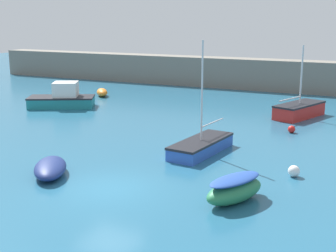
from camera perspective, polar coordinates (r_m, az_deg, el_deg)
ground_plane at (r=19.90m, az=-7.18°, el=-7.83°), size 120.00×120.00×0.20m
harbor_breakwater at (r=46.67m, az=12.98°, el=6.06°), size 65.78×2.47×2.97m
fishing_dinghy_green at (r=42.68m, az=-8.04°, el=4.09°), size 2.03×2.19×0.70m
sailboat_twin_hulled at (r=34.61m, az=15.70°, el=1.90°), size 3.11×5.04×5.09m
rowboat_white_midwater at (r=21.84m, az=-14.15°, el=-4.98°), size 2.91×3.36×0.69m
sailboat_tall_mast at (r=24.66m, az=4.06°, el=-2.41°), size 2.09×4.94×5.87m
cabin_cruiser_white at (r=37.96m, az=-12.71°, el=3.32°), size 5.55×4.36×2.00m
rowboat_with_red_cover at (r=18.37m, az=8.13°, el=-7.61°), size 2.19×3.15×1.03m
mooring_buoy_red at (r=29.85m, az=14.83°, el=-0.38°), size 0.45×0.45×0.45m
mooring_buoy_white at (r=21.75m, az=15.09°, el=-5.33°), size 0.53×0.53×0.53m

